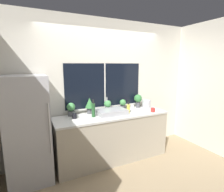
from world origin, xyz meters
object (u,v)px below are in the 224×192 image
(potted_plant_far_left, at_px, (71,109))
(potted_plant_far_right, at_px, (138,99))
(kettle, at_px, (146,103))
(sink, at_px, (111,112))
(potted_plant_center, at_px, (108,105))
(potted_plant_right, at_px, (123,104))
(bottle_tall, at_px, (93,110))
(soap_bottle, at_px, (128,108))
(refrigerator, at_px, (28,130))
(mug_white, at_px, (132,107))
(mug_red, at_px, (153,110))
(mug_black, at_px, (74,116))
(potted_plant_left, at_px, (90,104))

(potted_plant_far_left, distance_m, potted_plant_far_right, 1.46)
(kettle, bearing_deg, sink, -170.73)
(potted_plant_far_left, distance_m, potted_plant_center, 0.73)
(potted_plant_far_right, bearing_deg, potted_plant_right, 180.00)
(bottle_tall, distance_m, kettle, 1.29)
(sink, relative_size, soap_bottle, 2.58)
(refrigerator, xyz_separation_m, potted_plant_far_left, (0.72, 0.24, 0.20))
(potted_plant_far_left, relative_size, potted_plant_far_right, 0.85)
(potted_plant_far_left, xyz_separation_m, mug_white, (1.26, -0.08, -0.09))
(potted_plant_center, relative_size, potted_plant_right, 1.06)
(sink, distance_m, kettle, 0.93)
(refrigerator, height_order, mug_red, refrigerator)
(potted_plant_right, xyz_separation_m, mug_black, (-1.07, -0.19, -0.07))
(potted_plant_left, bearing_deg, potted_plant_center, -0.00)
(potted_plant_left, distance_m, potted_plant_right, 0.73)
(bottle_tall, distance_m, mug_red, 1.19)
(refrigerator, xyz_separation_m, kettle, (2.35, 0.16, 0.15))
(refrigerator, relative_size, sink, 3.07)
(mug_white, bearing_deg, bottle_tall, -170.06)
(refrigerator, relative_size, potted_plant_far_right, 5.87)
(refrigerator, height_order, mug_black, refrigerator)
(bottle_tall, xyz_separation_m, mug_white, (0.92, 0.16, -0.09))
(potted_plant_right, bearing_deg, kettle, -8.04)
(sink, xyz_separation_m, mug_red, (0.81, -0.21, -0.01))
(potted_plant_center, height_order, kettle, potted_plant_center)
(refrigerator, height_order, potted_plant_far_right, refrigerator)
(potted_plant_right, bearing_deg, mug_white, -22.37)
(refrigerator, distance_m, potted_plant_center, 1.49)
(refrigerator, distance_m, sink, 1.43)
(potted_plant_far_left, distance_m, mug_white, 1.27)
(potted_plant_center, relative_size, bottle_tall, 0.72)
(potted_plant_center, height_order, mug_black, potted_plant_center)
(potted_plant_far_left, bearing_deg, potted_plant_center, -0.00)
(potted_plant_far_left, xyz_separation_m, soap_bottle, (1.05, -0.26, -0.04))
(bottle_tall, bearing_deg, potted_plant_far_right, 12.09)
(potted_plant_right, relative_size, bottle_tall, 0.67)
(potted_plant_center, height_order, mug_white, potted_plant_center)
(soap_bottle, relative_size, mug_white, 2.59)
(mug_red, bearing_deg, kettle, 72.93)
(potted_plant_left, relative_size, mug_white, 3.73)
(potted_plant_center, bearing_deg, potted_plant_far_left, 180.00)
(bottle_tall, bearing_deg, mug_black, 171.52)
(refrigerator, bearing_deg, sink, 0.55)
(potted_plant_left, bearing_deg, refrigerator, -167.40)
(refrigerator, bearing_deg, potted_plant_right, 7.63)
(sink, bearing_deg, potted_plant_right, 31.44)
(potted_plant_right, height_order, mug_red, potted_plant_right)
(refrigerator, distance_m, potted_plant_right, 1.83)
(kettle, bearing_deg, potted_plant_right, 171.96)
(bottle_tall, distance_m, mug_white, 0.94)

